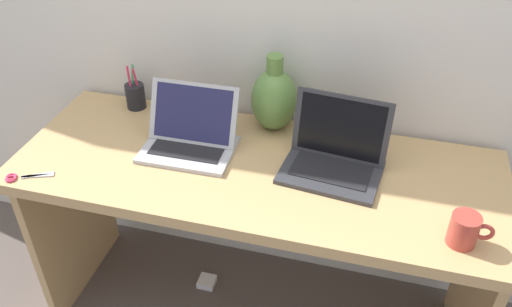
% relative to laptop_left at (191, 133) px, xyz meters
% --- Properties ---
extents(desk, '(1.59, 0.60, 0.75)m').
position_rel_laptop_left_xyz_m(desk, '(0.24, -0.05, -0.21)').
color(desk, tan).
rests_on(desk, ground).
extents(laptop_left, '(0.31, 0.23, 0.21)m').
position_rel_laptop_left_xyz_m(laptop_left, '(0.00, 0.00, 0.00)').
color(laptop_left, '#B2B2B7').
rests_on(laptop_left, desk).
extents(laptop_right, '(0.33, 0.26, 0.23)m').
position_rel_laptop_left_xyz_m(laptop_right, '(0.48, 0.01, 0.01)').
color(laptop_right, '#333338').
rests_on(laptop_right, desk).
extents(green_vase, '(0.16, 0.16, 0.28)m').
position_rel_laptop_left_xyz_m(green_vase, '(0.24, 0.19, 0.06)').
color(green_vase, '#5B843D').
rests_on(green_vase, desk).
extents(coffee_mug, '(0.12, 0.08, 0.09)m').
position_rel_laptop_left_xyz_m(coffee_mug, '(0.87, -0.24, -0.01)').
color(coffee_mug, '#B23D33').
rests_on(coffee_mug, desk).
extents(pen_cup, '(0.07, 0.07, 0.18)m').
position_rel_laptop_left_xyz_m(pen_cup, '(-0.29, 0.19, -0.00)').
color(pen_cup, black).
rests_on(pen_cup, desk).
extents(scissors, '(0.14, 0.09, 0.01)m').
position_rel_laptop_left_xyz_m(scissors, '(-0.46, -0.30, -0.05)').
color(scissors, '#B7B7BC').
rests_on(scissors, desk).
extents(power_brick, '(0.07, 0.07, 0.03)m').
position_rel_laptop_left_xyz_m(power_brick, '(-0.00, 0.04, -0.79)').
color(power_brick, white).
rests_on(power_brick, ground).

